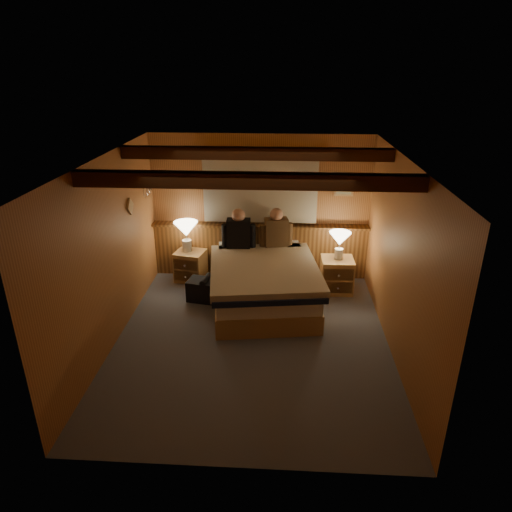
# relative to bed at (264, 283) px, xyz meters

# --- Properties ---
(floor) EXTENTS (4.20, 4.20, 0.00)m
(floor) POSITION_rel_bed_xyz_m (-0.11, -0.99, -0.35)
(floor) COLOR #535863
(floor) RESTS_ON ground
(ceiling) EXTENTS (4.20, 4.20, 0.00)m
(ceiling) POSITION_rel_bed_xyz_m (-0.11, -0.99, 2.05)
(ceiling) COLOR gold
(ceiling) RESTS_ON wall_back
(wall_back) EXTENTS (3.60, 0.00, 3.60)m
(wall_back) POSITION_rel_bed_xyz_m (-0.11, 1.11, 0.85)
(wall_back) COLOR #B57741
(wall_back) RESTS_ON floor
(wall_left) EXTENTS (0.00, 4.20, 4.20)m
(wall_left) POSITION_rel_bed_xyz_m (-1.91, -0.99, 0.85)
(wall_left) COLOR #B57741
(wall_left) RESTS_ON floor
(wall_right) EXTENTS (0.00, 4.20, 4.20)m
(wall_right) POSITION_rel_bed_xyz_m (1.69, -0.99, 0.85)
(wall_right) COLOR #B57741
(wall_right) RESTS_ON floor
(wall_front) EXTENTS (3.60, 0.00, 3.60)m
(wall_front) POSITION_rel_bed_xyz_m (-0.11, -3.09, 0.85)
(wall_front) COLOR #B57741
(wall_front) RESTS_ON floor
(wainscot) EXTENTS (3.60, 0.23, 0.94)m
(wainscot) POSITION_rel_bed_xyz_m (-0.11, 1.05, 0.13)
(wainscot) COLOR brown
(wainscot) RESTS_ON wall_back
(curtain_window) EXTENTS (2.18, 0.09, 1.11)m
(curtain_window) POSITION_rel_bed_xyz_m (-0.11, 1.04, 1.17)
(curtain_window) COLOR #3E1D0F
(curtain_window) RESTS_ON wall_back
(ceiling_beams) EXTENTS (3.60, 1.65, 0.16)m
(ceiling_beams) POSITION_rel_bed_xyz_m (-0.11, -0.84, 1.96)
(ceiling_beams) COLOR #3E1D0F
(ceiling_beams) RESTS_ON ceiling
(coat_rail) EXTENTS (0.05, 0.55, 0.24)m
(coat_rail) POSITION_rel_bed_xyz_m (-1.83, 0.59, 1.31)
(coat_rail) COLOR white
(coat_rail) RESTS_ON wall_left
(framed_print) EXTENTS (0.30, 0.04, 0.25)m
(framed_print) POSITION_rel_bed_xyz_m (1.24, 1.09, 1.20)
(framed_print) COLOR tan
(framed_print) RESTS_ON wall_back
(bed) EXTENTS (1.78, 2.18, 0.68)m
(bed) POSITION_rel_bed_xyz_m (0.00, 0.00, 0.00)
(bed) COLOR #AE7A4A
(bed) RESTS_ON floor
(nightstand_left) EXTENTS (0.54, 0.51, 0.51)m
(nightstand_left) POSITION_rel_bed_xyz_m (-1.27, 0.77, -0.10)
(nightstand_left) COLOR #AE7A4A
(nightstand_left) RESTS_ON floor
(nightstand_right) EXTENTS (0.51, 0.46, 0.56)m
(nightstand_right) POSITION_rel_bed_xyz_m (1.15, 0.51, -0.08)
(nightstand_right) COLOR #AE7A4A
(nightstand_right) RESTS_ON floor
(lamp_left) EXTENTS (0.39, 0.39, 0.51)m
(lamp_left) POSITION_rel_bed_xyz_m (-1.31, 0.80, 0.52)
(lamp_left) COLOR silver
(lamp_left) RESTS_ON nightstand_left
(lamp_right) EXTENTS (0.34, 0.34, 0.45)m
(lamp_right) POSITION_rel_bed_xyz_m (1.16, 0.53, 0.51)
(lamp_right) COLOR silver
(lamp_right) RESTS_ON nightstand_right
(person_left) EXTENTS (0.55, 0.22, 0.66)m
(person_left) POSITION_rel_bed_xyz_m (-0.43, 0.64, 0.59)
(person_left) COLOR black
(person_left) RESTS_ON bed
(person_right) EXTENTS (0.53, 0.28, 0.65)m
(person_right) POSITION_rel_bed_xyz_m (0.17, 0.74, 0.58)
(person_right) COLOR #4C351E
(person_right) RESTS_ON bed
(duffel_bag) EXTENTS (0.60, 0.43, 0.40)m
(duffel_bag) POSITION_rel_bed_xyz_m (-0.89, 0.08, -0.18)
(duffel_bag) COLOR black
(duffel_bag) RESTS_ON floor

